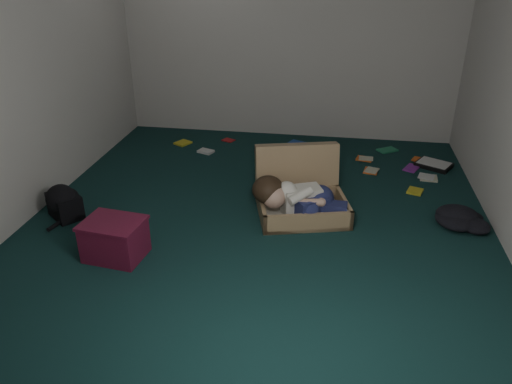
# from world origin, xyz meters

# --- Properties ---
(floor) EXTENTS (4.50, 4.50, 0.00)m
(floor) POSITION_xyz_m (0.00, 0.00, 0.00)
(floor) COLOR #0F2C2A
(floor) RESTS_ON ground
(wall_back) EXTENTS (4.50, 0.00, 4.50)m
(wall_back) POSITION_xyz_m (0.00, 2.25, 1.30)
(wall_back) COLOR silver
(wall_back) RESTS_ON ground
(wall_front) EXTENTS (4.50, 0.00, 4.50)m
(wall_front) POSITION_xyz_m (0.00, -2.25, 1.30)
(wall_front) COLOR silver
(wall_front) RESTS_ON ground
(wall_left) EXTENTS (0.00, 4.50, 4.50)m
(wall_left) POSITION_xyz_m (-2.00, 0.00, 1.30)
(wall_left) COLOR silver
(wall_left) RESTS_ON ground
(suitcase) EXTENTS (0.93, 0.92, 0.56)m
(suitcase) POSITION_xyz_m (0.34, 0.26, 0.17)
(suitcase) COLOR tan
(suitcase) RESTS_ON floor
(person) EXTENTS (0.85, 0.43, 0.35)m
(person) POSITION_xyz_m (0.34, 0.06, 0.21)
(person) COLOR white
(person) RESTS_ON suitcase
(maroon_bin) EXTENTS (0.49, 0.40, 0.31)m
(maroon_bin) POSITION_xyz_m (-1.00, -0.74, 0.16)
(maroon_bin) COLOR maroon
(maroon_bin) RESTS_ON floor
(backpack) EXTENTS (0.50, 0.49, 0.23)m
(backpack) POSITION_xyz_m (-1.70, -0.21, 0.12)
(backpack) COLOR black
(backpack) RESTS_ON floor
(clothing_pile) EXTENTS (0.45, 0.38, 0.13)m
(clothing_pile) POSITION_xyz_m (1.70, 0.20, 0.07)
(clothing_pile) COLOR black
(clothing_pile) RESTS_ON floor
(paper_tray) EXTENTS (0.44, 0.40, 0.05)m
(paper_tray) POSITION_xyz_m (1.70, 1.47, 0.02)
(paper_tray) COLOR black
(paper_tray) RESTS_ON floor
(book_scatter) EXTENTS (2.98, 1.33, 0.02)m
(book_scatter) POSITION_xyz_m (0.54, 1.53, 0.01)
(book_scatter) COLOR gold
(book_scatter) RESTS_ON floor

